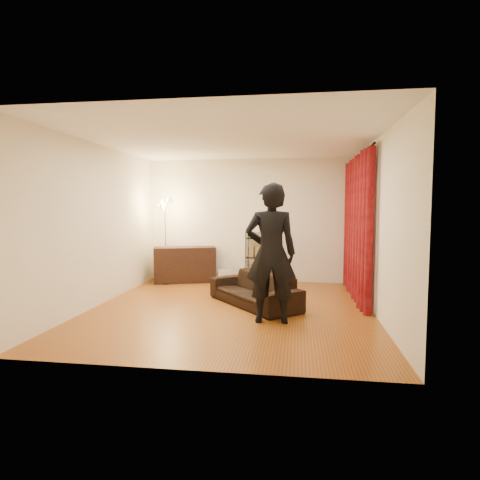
% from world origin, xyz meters
% --- Properties ---
extents(floor, '(5.00, 5.00, 0.00)m').
position_xyz_m(floor, '(0.00, 0.00, 0.00)').
color(floor, '#975312').
rests_on(floor, ground).
extents(ceiling, '(5.00, 5.00, 0.00)m').
position_xyz_m(ceiling, '(0.00, 0.00, 2.70)').
color(ceiling, white).
rests_on(ceiling, ground).
extents(wall_back, '(5.00, 0.00, 5.00)m').
position_xyz_m(wall_back, '(0.00, 2.50, 1.35)').
color(wall_back, white).
rests_on(wall_back, ground).
extents(wall_front, '(5.00, 0.00, 5.00)m').
position_xyz_m(wall_front, '(0.00, -2.50, 1.35)').
color(wall_front, white).
rests_on(wall_front, ground).
extents(wall_left, '(0.00, 5.00, 5.00)m').
position_xyz_m(wall_left, '(-2.25, 0.00, 1.35)').
color(wall_left, white).
rests_on(wall_left, ground).
extents(wall_right, '(0.00, 5.00, 5.00)m').
position_xyz_m(wall_right, '(2.25, 0.00, 1.35)').
color(wall_right, white).
rests_on(wall_right, ground).
extents(curtain_rod, '(0.04, 2.65, 0.04)m').
position_xyz_m(curtain_rod, '(2.15, 1.12, 2.58)').
color(curtain_rod, black).
rests_on(curtain_rod, wall_right).
extents(curtain, '(0.22, 2.65, 2.55)m').
position_xyz_m(curtain, '(2.13, 1.12, 1.28)').
color(curtain, maroon).
rests_on(curtain, ground).
extents(sofa, '(1.73, 1.86, 0.54)m').
position_xyz_m(sofa, '(0.34, 0.29, 0.27)').
color(sofa, black).
rests_on(sofa, ground).
extents(person, '(0.78, 0.56, 1.99)m').
position_xyz_m(person, '(0.68, -0.67, 1.00)').
color(person, black).
rests_on(person, ground).
extents(media_cabinet, '(1.42, 0.88, 0.78)m').
position_xyz_m(media_cabinet, '(-1.40, 2.16, 0.39)').
color(media_cabinet, '#301B13').
rests_on(media_cabinet, ground).
extents(storage_boxes, '(0.37, 0.33, 0.26)m').
position_xyz_m(storage_boxes, '(-0.54, 2.31, 0.13)').
color(storage_boxes, silver).
rests_on(storage_boxes, ground).
extents(wire_shelf, '(0.62, 0.54, 1.13)m').
position_xyz_m(wire_shelf, '(0.22, 2.28, 0.57)').
color(wire_shelf, black).
rests_on(wire_shelf, ground).
extents(floor_lamp, '(0.39, 0.39, 1.85)m').
position_xyz_m(floor_lamp, '(-1.76, 1.91, 0.92)').
color(floor_lamp, silver).
rests_on(floor_lamp, ground).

